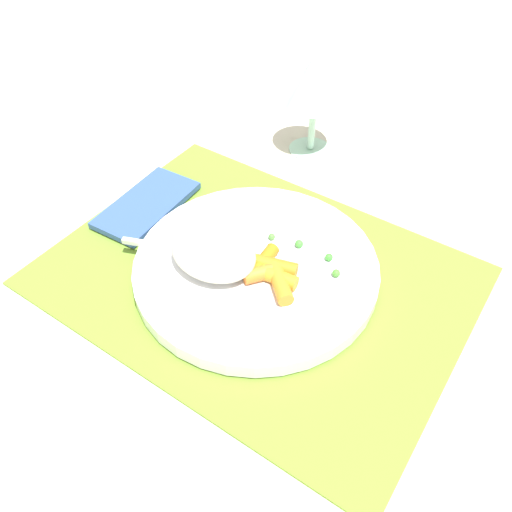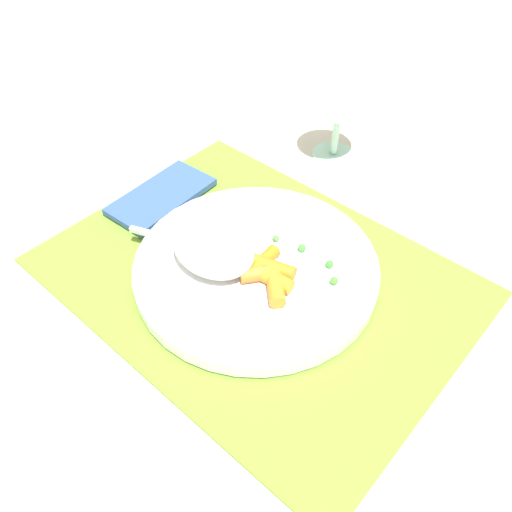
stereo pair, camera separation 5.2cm
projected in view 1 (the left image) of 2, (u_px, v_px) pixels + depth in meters
ground_plane at (256, 277)px, 0.59m from camera, size 2.40×2.40×0.00m
placemat at (256, 275)px, 0.59m from camera, size 0.45×0.34×0.01m
plate at (256, 268)px, 0.58m from camera, size 0.27×0.27×0.02m
rice_mound at (213, 252)px, 0.56m from camera, size 0.10×0.08×0.04m
carrot_portion at (273, 272)px, 0.55m from camera, size 0.07×0.06×0.02m
pea_scatter at (292, 261)px, 0.57m from camera, size 0.10×0.07×0.01m
fork at (224, 256)px, 0.58m from camera, size 0.19×0.08×0.01m
wine_glass at (316, 80)px, 0.70m from camera, size 0.08×0.08×0.15m
napkin at (147, 205)px, 0.67m from camera, size 0.08×0.14×0.01m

